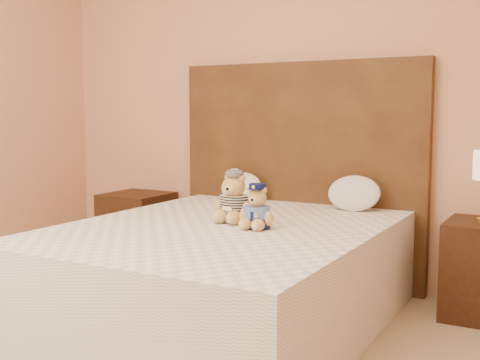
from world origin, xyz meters
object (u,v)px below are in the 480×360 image
object	(u,v)px
bed	(224,274)
pillow_left	(241,186)
teddy_police	(257,206)
teddy_prisoner	(235,197)
pillow_right	(354,192)
nightstand_left	(137,229)

from	to	relation	value
bed	pillow_left	size ratio (longest dim) A/B	6.50
teddy_police	teddy_prisoner	world-z (taller)	teddy_prisoner
bed	pillow_right	size ratio (longest dim) A/B	5.94
nightstand_left	pillow_right	world-z (taller)	pillow_right
pillow_left	bed	bearing A→B (deg)	-66.72
teddy_prisoner	pillow_left	world-z (taller)	teddy_prisoner
nightstand_left	pillow_right	distance (m)	1.75
pillow_left	nightstand_left	bearing A→B (deg)	-178.08
bed	pillow_left	bearing A→B (deg)	113.28
nightstand_left	teddy_police	world-z (taller)	teddy_police
nightstand_left	pillow_right	xyz separation A→B (m)	(1.70, 0.03, 0.39)
pillow_left	teddy_police	bearing A→B (deg)	-55.98
teddy_police	teddy_prisoner	distance (m)	0.23
bed	teddy_police	xyz separation A→B (m)	(0.20, 0.01, 0.39)
pillow_right	nightstand_left	bearing A→B (deg)	-178.99
pillow_left	pillow_right	xyz separation A→B (m)	(0.81, 0.00, 0.01)
pillow_right	pillow_left	bearing A→B (deg)	180.00
teddy_prisoner	pillow_right	world-z (taller)	teddy_prisoner
bed	teddy_prisoner	distance (m)	0.43
pillow_right	teddy_police	bearing A→B (deg)	-107.06
teddy_prisoner	pillow_left	bearing A→B (deg)	118.84
teddy_police	teddy_prisoner	size ratio (longest dim) A/B	0.85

